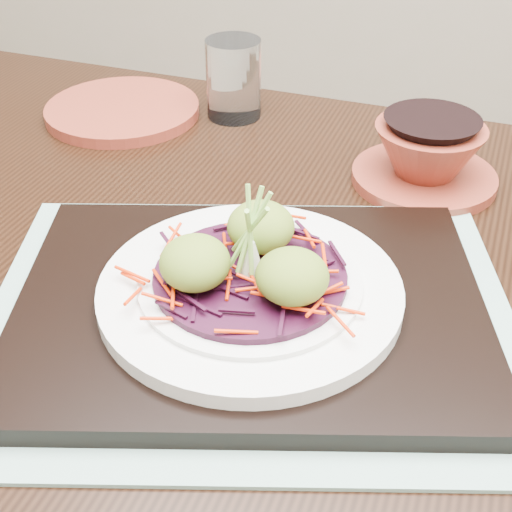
% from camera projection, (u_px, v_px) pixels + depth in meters
% --- Properties ---
extents(dining_table, '(1.31, 0.96, 0.76)m').
position_uv_depth(dining_table, '(252.00, 369.00, 0.66)').
color(dining_table, black).
rests_on(dining_table, ground).
extents(placemat, '(0.48, 0.41, 0.00)m').
position_uv_depth(placemat, '(250.00, 315.00, 0.57)').
color(placemat, gray).
rests_on(placemat, dining_table).
extents(serving_tray, '(0.42, 0.35, 0.02)m').
position_uv_depth(serving_tray, '(250.00, 305.00, 0.57)').
color(serving_tray, black).
rests_on(serving_tray, placemat).
extents(white_plate, '(0.24, 0.24, 0.02)m').
position_uv_depth(white_plate, '(250.00, 289.00, 0.56)').
color(white_plate, silver).
rests_on(white_plate, serving_tray).
extents(cabbage_bed, '(0.15, 0.15, 0.01)m').
position_uv_depth(cabbage_bed, '(250.00, 277.00, 0.55)').
color(cabbage_bed, black).
rests_on(cabbage_bed, white_plate).
extents(carrot_julienne, '(0.18, 0.18, 0.01)m').
position_uv_depth(carrot_julienne, '(250.00, 269.00, 0.54)').
color(carrot_julienne, red).
rests_on(carrot_julienne, cabbage_bed).
extents(guacamole_scoops, '(0.13, 0.12, 0.04)m').
position_uv_depth(guacamole_scoops, '(250.00, 255.00, 0.54)').
color(guacamole_scoops, olive).
rests_on(guacamole_scoops, cabbage_bed).
extents(scallion_garnish, '(0.05, 0.05, 0.08)m').
position_uv_depth(scallion_garnish, '(250.00, 234.00, 0.53)').
color(scallion_garnish, '#85BC4B').
rests_on(scallion_garnish, cabbage_bed).
extents(terracotta_side_plate, '(0.24, 0.24, 0.01)m').
position_uv_depth(terracotta_side_plate, '(123.00, 110.00, 0.88)').
color(terracotta_side_plate, maroon).
rests_on(terracotta_side_plate, dining_table).
extents(water_glass, '(0.09, 0.09, 0.09)m').
position_uv_depth(water_glass, '(234.00, 79.00, 0.86)').
color(water_glass, white).
rests_on(water_glass, dining_table).
extents(terracotta_bowl_set, '(0.15, 0.15, 0.06)m').
position_uv_depth(terracotta_bowl_set, '(427.00, 158.00, 0.73)').
color(terracotta_bowl_set, maroon).
rests_on(terracotta_bowl_set, dining_table).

